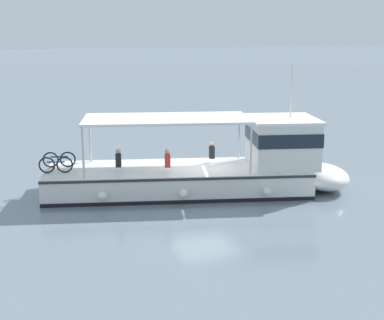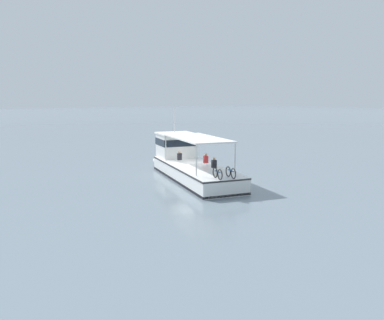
# 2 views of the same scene
# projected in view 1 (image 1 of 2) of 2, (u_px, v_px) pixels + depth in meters

# --- Properties ---
(ground_plane) EXTENTS (400.00, 400.00, 0.00)m
(ground_plane) POSITION_uv_depth(u_px,v_px,m) (204.00, 192.00, 22.40)
(ground_plane) COLOR slate
(ferry_main) EXTENTS (6.20, 13.07, 5.32)m
(ferry_main) POSITION_uv_depth(u_px,v_px,m) (216.00, 168.00, 22.22)
(ferry_main) COLOR white
(ferry_main) RESTS_ON ground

